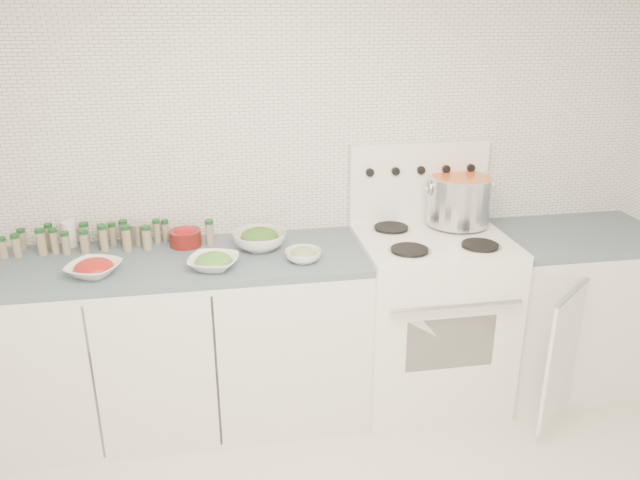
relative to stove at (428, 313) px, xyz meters
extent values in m
cube|color=white|center=(-0.48, 0.32, 0.75)|extent=(3.50, 0.02, 2.50)
cube|color=white|center=(-1.30, 0.00, -0.06)|extent=(1.85, 0.62, 0.86)
cube|color=#425363|center=(-1.30, 0.00, 0.39)|extent=(1.85, 0.62, 0.03)
cube|color=white|center=(0.00, -0.01, -0.04)|extent=(0.76, 0.65, 0.92)
cube|color=black|center=(0.00, -0.33, 0.00)|extent=(0.45, 0.01, 0.28)
cylinder|color=silver|center=(0.00, -0.37, 0.22)|extent=(0.65, 0.02, 0.02)
cube|color=white|center=(0.00, -0.01, 0.43)|extent=(0.76, 0.65, 0.01)
cube|color=white|center=(0.00, 0.28, 0.65)|extent=(0.76, 0.06, 0.43)
cylinder|color=silver|center=(-0.18, -0.17, 0.44)|extent=(0.21, 0.21, 0.01)
cylinder|color=black|center=(-0.18, -0.17, 0.45)|extent=(0.18, 0.18, 0.01)
cylinder|color=silver|center=(0.18, -0.17, 0.44)|extent=(0.21, 0.21, 0.01)
cylinder|color=black|center=(0.18, -0.17, 0.45)|extent=(0.18, 0.18, 0.01)
cylinder|color=silver|center=(-0.18, 0.15, 0.44)|extent=(0.21, 0.21, 0.01)
cylinder|color=black|center=(-0.18, 0.15, 0.45)|extent=(0.18, 0.18, 0.01)
cylinder|color=silver|center=(0.18, 0.15, 0.44)|extent=(0.21, 0.21, 0.01)
cylinder|color=black|center=(0.18, 0.15, 0.45)|extent=(0.18, 0.18, 0.01)
cylinder|color=black|center=(-0.28, 0.25, 0.72)|extent=(0.04, 0.02, 0.04)
cylinder|color=black|center=(-0.14, 0.25, 0.72)|extent=(0.04, 0.02, 0.04)
cylinder|color=black|center=(0.00, 0.25, 0.72)|extent=(0.04, 0.02, 0.04)
cylinder|color=black|center=(0.14, 0.25, 0.72)|extent=(0.04, 0.02, 0.04)
cylinder|color=black|center=(0.28, 0.25, 0.72)|extent=(0.04, 0.02, 0.04)
cube|color=white|center=(0.82, 0.00, -0.06)|extent=(0.89, 0.62, 0.86)
cube|color=#425363|center=(0.82, 0.00, 0.39)|extent=(0.89, 0.62, 0.03)
cube|color=white|center=(0.54, -0.43, -0.07)|extent=(0.32, 0.27, 0.70)
cylinder|color=silver|center=(0.18, 0.15, 0.58)|extent=(0.33, 0.33, 0.25)
cylinder|color=#C9501C|center=(0.18, 0.15, 0.69)|extent=(0.30, 0.30, 0.03)
torus|color=silver|center=(0.01, 0.15, 0.65)|extent=(0.01, 0.08, 0.08)
torus|color=silver|center=(0.36, 0.15, 0.65)|extent=(0.01, 0.08, 0.08)
imported|color=white|center=(-1.65, -0.13, 0.43)|extent=(0.30, 0.30, 0.06)
ellipsoid|color=red|center=(-1.65, -0.13, 0.44)|extent=(0.16, 0.16, 0.07)
imported|color=white|center=(-1.11, -0.14, 0.43)|extent=(0.28, 0.28, 0.06)
ellipsoid|color=#367F29|center=(-1.11, -0.14, 0.44)|extent=(0.16, 0.16, 0.07)
imported|color=white|center=(-0.88, 0.08, 0.44)|extent=(0.32, 0.32, 0.08)
ellipsoid|color=#305C1A|center=(-0.88, 0.08, 0.47)|extent=(0.19, 0.19, 0.09)
imported|color=white|center=(-0.69, -0.13, 0.43)|extent=(0.20, 0.20, 0.05)
ellipsoid|color=#335020|center=(-0.69, -0.13, 0.45)|extent=(0.13, 0.13, 0.06)
cylinder|color=#621410|center=(-1.25, 0.18, 0.44)|extent=(0.16, 0.16, 0.08)
ellipsoid|color=#A50E0B|center=(-1.25, 0.18, 0.47)|extent=(0.12, 0.12, 0.06)
cylinder|color=white|center=(-1.82, 0.26, 0.47)|extent=(0.08, 0.08, 0.13)
cylinder|color=#9F9487|center=(-1.48, 0.24, 0.46)|extent=(0.11, 0.11, 0.11)
cylinder|color=gray|center=(-2.05, 0.26, 0.45)|extent=(0.04, 0.04, 0.09)
cylinder|color=#14471C|center=(-2.05, 0.26, 0.50)|extent=(0.04, 0.04, 0.02)
cylinder|color=gray|center=(-1.91, 0.24, 0.46)|extent=(0.04, 0.04, 0.12)
cylinder|color=#14471C|center=(-1.91, 0.24, 0.53)|extent=(0.04, 0.04, 0.02)
cylinder|color=gray|center=(-1.75, 0.26, 0.46)|extent=(0.04, 0.04, 0.10)
cylinder|color=#14471C|center=(-1.75, 0.26, 0.52)|extent=(0.05, 0.05, 0.02)
cylinder|color=gray|center=(-1.66, 0.24, 0.45)|extent=(0.04, 0.04, 0.10)
cylinder|color=#14471C|center=(-1.66, 0.24, 0.51)|extent=(0.04, 0.04, 0.02)
cylinder|color=gray|center=(-1.61, 0.24, 0.45)|extent=(0.04, 0.04, 0.10)
cylinder|color=#14471C|center=(-1.61, 0.24, 0.51)|extent=(0.04, 0.04, 0.02)
cylinder|color=gray|center=(-1.56, 0.26, 0.46)|extent=(0.04, 0.04, 0.11)
cylinder|color=#14471C|center=(-1.56, 0.26, 0.52)|extent=(0.04, 0.04, 0.02)
cylinder|color=gray|center=(-1.35, 0.26, 0.45)|extent=(0.04, 0.04, 0.09)
cylinder|color=#14471C|center=(-1.35, 0.26, 0.51)|extent=(0.04, 0.04, 0.02)
cylinder|color=gray|center=(-1.39, 0.24, 0.46)|extent=(0.04, 0.04, 0.11)
cylinder|color=#14471C|center=(-1.39, 0.24, 0.52)|extent=(0.04, 0.04, 0.02)
cylinder|color=gray|center=(-2.05, 0.16, 0.45)|extent=(0.04, 0.04, 0.10)
cylinder|color=#14471C|center=(-2.05, 0.16, 0.51)|extent=(0.04, 0.04, 0.02)
cylinder|color=gray|center=(-1.93, 0.17, 0.46)|extent=(0.04, 0.04, 0.12)
cylinder|color=#14471C|center=(-1.93, 0.17, 0.53)|extent=(0.05, 0.05, 0.02)
cylinder|color=gray|center=(-1.82, 0.16, 0.45)|extent=(0.04, 0.04, 0.10)
cylinder|color=#14471C|center=(-1.82, 0.16, 0.51)|extent=(0.04, 0.04, 0.02)
cylinder|color=gray|center=(-1.73, 0.16, 0.45)|extent=(0.04, 0.04, 0.10)
cylinder|color=#14471C|center=(-1.73, 0.16, 0.51)|extent=(0.04, 0.04, 0.02)
cylinder|color=gray|center=(-1.64, 0.17, 0.46)|extent=(0.04, 0.04, 0.11)
cylinder|color=#14471C|center=(-1.64, 0.17, 0.53)|extent=(0.04, 0.04, 0.02)
cylinder|color=gray|center=(-1.53, 0.16, 0.46)|extent=(0.04, 0.04, 0.11)
cylinder|color=#14471C|center=(-1.53, 0.16, 0.52)|extent=(0.05, 0.05, 0.02)
cylinder|color=gray|center=(-1.44, 0.16, 0.46)|extent=(0.05, 0.05, 0.10)
cylinder|color=#14471C|center=(-1.44, 0.16, 0.52)|extent=(0.05, 0.05, 0.02)
cylinder|color=gray|center=(-1.13, 0.17, 0.46)|extent=(0.04, 0.04, 0.11)
cylinder|color=#14471C|center=(-1.13, 0.17, 0.53)|extent=(0.04, 0.04, 0.02)
cylinder|color=gray|center=(-2.11, 0.16, 0.45)|extent=(0.04, 0.04, 0.09)
cylinder|color=#14471C|center=(-2.11, 0.16, 0.50)|extent=(0.04, 0.04, 0.02)
cylinder|color=gray|center=(-1.88, 0.18, 0.46)|extent=(0.04, 0.04, 0.11)
cylinder|color=#14471C|center=(-1.88, 0.18, 0.52)|extent=(0.04, 0.04, 0.02)
camera|label=1|loc=(-1.08, -2.84, 1.56)|focal=35.00mm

